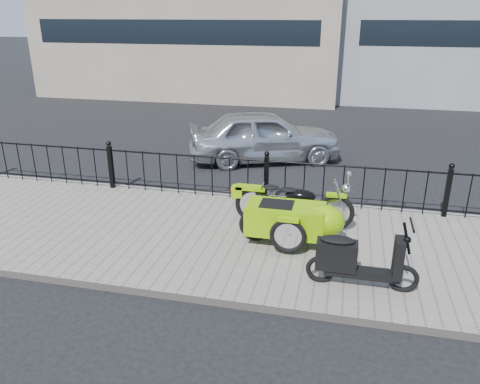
% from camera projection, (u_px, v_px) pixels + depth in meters
% --- Properties ---
extents(ground, '(120.00, 120.00, 0.00)m').
position_uv_depth(ground, '(254.00, 232.00, 8.67)').
color(ground, black).
rests_on(ground, ground).
extents(sidewalk, '(30.00, 3.80, 0.12)m').
position_uv_depth(sidewalk, '(248.00, 242.00, 8.20)').
color(sidewalk, gray).
rests_on(sidewalk, ground).
extents(curb, '(30.00, 0.10, 0.12)m').
position_uv_depth(curb, '(267.00, 201.00, 9.96)').
color(curb, gray).
rests_on(curb, ground).
extents(iron_fence, '(14.11, 0.11, 1.08)m').
position_uv_depth(iron_fence, '(266.00, 180.00, 9.64)').
color(iron_fence, black).
rests_on(iron_fence, sidewalk).
extents(motorcycle_sidecar, '(2.28, 1.48, 0.98)m').
position_uv_depth(motorcycle_sidecar, '(297.00, 216.00, 7.91)').
color(motorcycle_sidecar, black).
rests_on(motorcycle_sidecar, sidewalk).
extents(scooter, '(1.58, 0.46, 1.07)m').
position_uv_depth(scooter, '(355.00, 260.00, 6.63)').
color(scooter, black).
rests_on(scooter, sidewalk).
extents(spare_tire, '(0.57, 0.09, 0.57)m').
position_uv_depth(spare_tire, '(255.00, 225.00, 8.02)').
color(spare_tire, black).
rests_on(spare_tire, sidewalk).
extents(sedan_car, '(4.37, 2.97, 1.38)m').
position_uv_depth(sedan_car, '(264.00, 136.00, 12.60)').
color(sedan_car, silver).
rests_on(sedan_car, ground).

